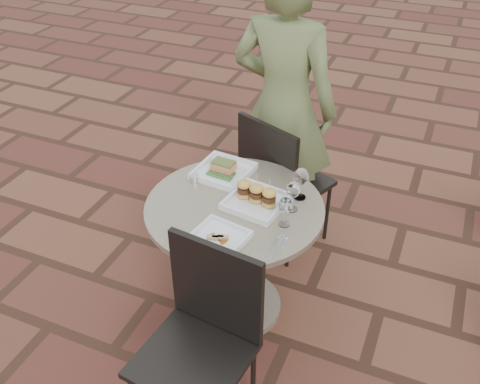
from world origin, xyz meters
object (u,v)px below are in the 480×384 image
at_px(plate_salmon, 223,170).
at_px(plate_sliders, 256,197).
at_px(plate_tuna, 218,238).
at_px(cafe_table, 235,243).
at_px(diner, 284,108).
at_px(chair_far, 278,175).
at_px(chair_near, 204,328).

height_order(plate_salmon, plate_sliders, plate_sliders).
bearing_deg(plate_tuna, cafe_table, 97.64).
relative_size(cafe_table, plate_salmon, 2.96).
xyz_separation_m(plate_sliders, plate_tuna, (-0.06, -0.33, -0.02)).
distance_m(diner, plate_sliders, 0.77).
relative_size(chair_far, chair_near, 1.00).
relative_size(chair_far, plate_tuna, 3.36).
bearing_deg(plate_salmon, diner, 75.89).
bearing_deg(plate_sliders, chair_near, -87.02).
distance_m(diner, plate_salmon, 0.60).
height_order(plate_salmon, plate_tuna, plate_salmon).
bearing_deg(diner, chair_near, 99.50).
relative_size(plate_sliders, plate_tuna, 1.12).
xyz_separation_m(chair_far, plate_tuna, (0.01, -0.88, 0.20)).
distance_m(chair_near, plate_salmon, 0.94).
xyz_separation_m(cafe_table, chair_near, (0.13, -0.62, 0.07)).
xyz_separation_m(chair_far, plate_sliders, (0.07, -0.55, 0.22)).
relative_size(chair_far, plate_sliders, 2.99).
bearing_deg(cafe_table, diner, 91.99).
bearing_deg(diner, chair_far, 107.57).
distance_m(cafe_table, plate_sliders, 0.31).
height_order(cafe_table, chair_near, chair_near).
height_order(chair_far, plate_sliders, chair_far).
bearing_deg(cafe_table, chair_far, 87.73).
bearing_deg(chair_near, plate_tuna, 111.61).
height_order(chair_near, diner, diner).
bearing_deg(plate_salmon, chair_near, -70.89).
height_order(diner, plate_sliders, diner).
height_order(cafe_table, plate_tuna, plate_tuna).
xyz_separation_m(cafe_table, plate_salmon, (-0.17, 0.24, 0.27)).
bearing_deg(plate_tuna, diner, 93.46).
bearing_deg(plate_salmon, chair_far, 61.88).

